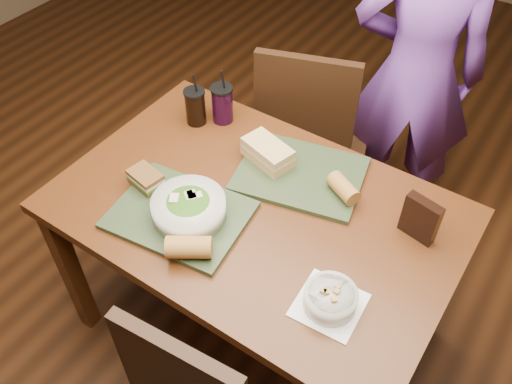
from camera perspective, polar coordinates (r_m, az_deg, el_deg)
ground at (r=2.37m, az=-0.00°, el=-13.85°), size 6.00×6.00×0.00m
dining_table at (r=1.83m, az=-0.00°, el=-3.48°), size 1.30×0.85×0.75m
chair_far at (r=2.40m, az=6.08°, el=6.33°), size 0.53×0.54×0.96m
diner at (r=2.39m, az=16.44°, el=11.76°), size 0.66×0.55×1.55m
tray_near at (r=1.75m, az=-8.04°, el=-2.40°), size 0.46×0.37×0.02m
tray_far at (r=1.86m, az=4.66°, el=1.88°), size 0.48×0.41×0.02m
salad_bowl at (r=1.70m, az=-7.09°, el=-1.60°), size 0.23×0.23×0.08m
soup_bowl at (r=1.53m, az=7.82°, el=-11.06°), size 0.19×0.19×0.07m
sandwich_near at (r=1.83m, az=-11.53°, el=1.39°), size 0.12×0.10×0.05m
sandwich_far at (r=1.87m, az=1.23°, el=4.18°), size 0.20×0.14×0.07m
baguette_near at (r=1.60m, az=-7.08°, el=-5.78°), size 0.15×0.13×0.07m
baguette_far at (r=1.78m, az=9.19°, el=0.40°), size 0.13×0.10×0.06m
cup_cola at (r=2.06m, az=-6.39°, el=8.94°), size 0.08×0.08×0.22m
cup_berry at (r=2.05m, az=-3.57°, el=9.25°), size 0.08×0.08×0.23m
chip_bag at (r=1.71m, az=16.92°, el=-2.72°), size 0.12×0.06×0.15m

